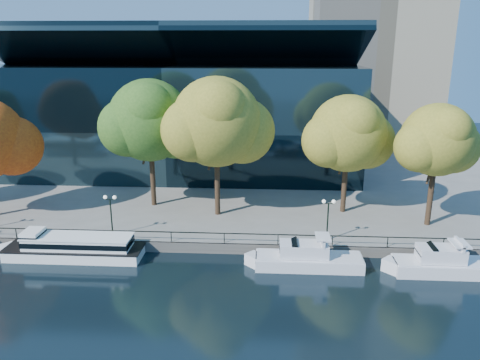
# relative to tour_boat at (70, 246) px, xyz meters

# --- Properties ---
(ground) EXTENTS (160.00, 160.00, 0.00)m
(ground) POSITION_rel_tour_boat_xyz_m (8.94, -1.36, -1.11)
(ground) COLOR black
(ground) RESTS_ON ground
(promenade) EXTENTS (90.00, 67.08, 1.00)m
(promenade) POSITION_rel_tour_boat_xyz_m (8.94, 35.01, -0.61)
(promenade) COLOR slate
(promenade) RESTS_ON ground
(railing) EXTENTS (88.20, 0.08, 0.99)m
(railing) POSITION_rel_tour_boat_xyz_m (8.94, 1.89, 0.83)
(railing) COLOR black
(railing) RESTS_ON promenade
(convention_building) EXTENTS (50.00, 24.57, 21.43)m
(convention_building) POSITION_rel_tour_boat_xyz_m (4.94, 30.42, 7.40)
(convention_building) COLOR black
(convention_building) RESTS_ON ground
(tour_boat) EXTENTS (13.73, 3.06, 2.60)m
(tour_boat) POSITION_rel_tour_boat_xyz_m (0.00, 0.00, 0.00)
(tour_boat) COLOR white
(tour_boat) RESTS_ON ground
(cruiser_near) EXTENTS (10.32, 2.66, 2.99)m
(cruiser_near) POSITION_rel_tour_boat_xyz_m (21.19, -0.66, -0.18)
(cruiser_near) COLOR silver
(cruiser_near) RESTS_ON ground
(cruiser_far) EXTENTS (9.48, 2.63, 3.10)m
(cruiser_far) POSITION_rel_tour_boat_xyz_m (32.64, -1.12, -0.12)
(cruiser_far) COLOR silver
(cruiser_far) RESTS_ON ground
(tree_2) EXTENTS (11.29, 9.26, 14.31)m
(tree_2) POSITION_rel_tour_boat_xyz_m (5.06, 11.99, 9.49)
(tree_2) COLOR black
(tree_2) RESTS_ON promenade
(tree_3) EXTENTS (11.68, 9.58, 14.79)m
(tree_3) POSITION_rel_tour_boat_xyz_m (12.72, 9.35, 9.81)
(tree_3) COLOR black
(tree_3) RESTS_ON promenade
(tree_4) EXTENTS (10.23, 8.39, 12.84)m
(tree_4) POSITION_rel_tour_boat_xyz_m (26.45, 11.07, 8.46)
(tree_4) COLOR black
(tree_4) RESTS_ON promenade
(tree_5) EXTENTS (8.96, 7.35, 12.44)m
(tree_5) POSITION_rel_tour_boat_xyz_m (34.53, 7.68, 8.58)
(tree_5) COLOR black
(tree_5) RESTS_ON promenade
(lamp_1) EXTENTS (1.26, 0.36, 4.03)m
(lamp_1) POSITION_rel_tour_boat_xyz_m (2.91, 3.14, 2.87)
(lamp_1) COLOR black
(lamp_1) RESTS_ON promenade
(lamp_2) EXTENTS (1.26, 0.36, 4.03)m
(lamp_2) POSITION_rel_tour_boat_xyz_m (23.58, 3.14, 2.87)
(lamp_2) COLOR black
(lamp_2) RESTS_ON promenade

